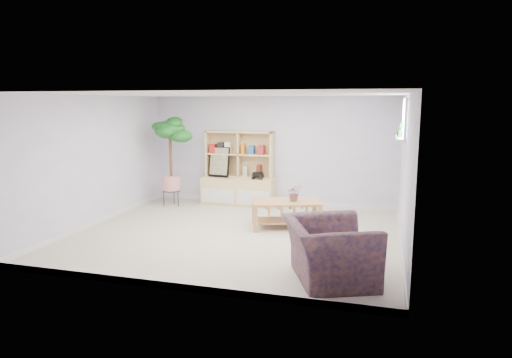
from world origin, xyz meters
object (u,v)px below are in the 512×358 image
(storage_unit, at_px, (238,168))
(coffee_table, at_px, (286,214))
(floor_tree, at_px, (171,162))
(armchair, at_px, (330,247))

(storage_unit, relative_size, coffee_table, 1.34)
(coffee_table, distance_m, floor_tree, 3.10)
(floor_tree, height_order, armchair, floor_tree)
(floor_tree, bearing_deg, armchair, -41.01)
(storage_unit, xyz_separation_m, floor_tree, (-1.39, -0.51, 0.16))
(storage_unit, height_order, armchair, storage_unit)
(coffee_table, relative_size, armchair, 1.02)
(storage_unit, bearing_deg, coffee_table, -47.94)
(storage_unit, bearing_deg, floor_tree, -159.83)
(storage_unit, bearing_deg, armchair, -57.32)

